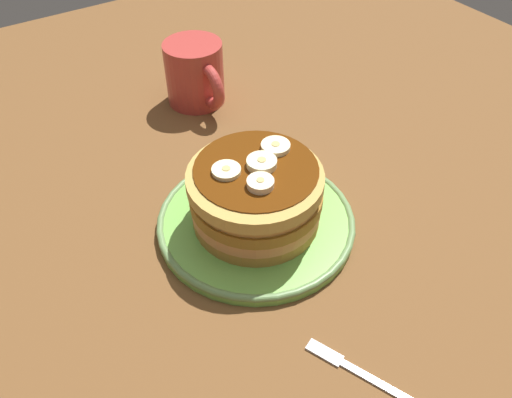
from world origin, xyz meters
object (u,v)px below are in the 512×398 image
object	(u,v)px
pancake_stack	(257,196)
plate	(256,221)
banana_slice_1	(260,184)
banana_slice_2	(226,171)
banana_slice_0	(262,163)
fork	(363,374)
coffee_mug	(196,73)
banana_slice_3	(276,147)

from	to	relation	value
pancake_stack	plate	bearing A→B (deg)	-178.06
pancake_stack	banana_slice_1	world-z (taller)	banana_slice_1
banana_slice_1	banana_slice_2	world-z (taller)	banana_slice_1
plate	banana_slice_0	distance (cm)	8.43
pancake_stack	banana_slice_2	xyz separation A→B (cm)	(-1.39, -2.96, 4.00)
pancake_stack	banana_slice_0	world-z (taller)	banana_slice_0
plate	banana_slice_2	size ratio (longest dim) A/B	7.40
plate	banana_slice_2	bearing A→B (deg)	-111.57
banana_slice_1	fork	world-z (taller)	banana_slice_1
plate	banana_slice_2	xyz separation A→B (cm)	(-1.17, -2.95, 8.25)
plate	coffee_mug	size ratio (longest dim) A/B	1.87
banana_slice_2	fork	xyz separation A→B (cm)	(22.11, 0.79, -8.78)
banana_slice_1	pancake_stack	bearing A→B (deg)	153.53
banana_slice_0	banana_slice_2	world-z (taller)	banana_slice_0
banana_slice_1	banana_slice_3	world-z (taller)	banana_slice_1
plate	banana_slice_0	bearing A→B (deg)	91.06
banana_slice_1	fork	bearing A→B (deg)	-3.09
pancake_stack	fork	world-z (taller)	pancake_stack
pancake_stack	banana_slice_1	size ratio (longest dim) A/B	5.50
coffee_mug	plate	bearing A→B (deg)	-14.75
fork	plate	bearing A→B (deg)	174.12
plate	coffee_mug	distance (cm)	28.33
pancake_stack	coffee_mug	bearing A→B (deg)	165.38
banana_slice_2	fork	world-z (taller)	banana_slice_2
banana_slice_0	plate	bearing A→B (deg)	-88.94
banana_slice_3	coffee_mug	distance (cm)	26.05
banana_slice_3	banana_slice_2	bearing A→B (deg)	-85.78
fork	banana_slice_1	bearing A→B (deg)	176.91
plate	fork	bearing A→B (deg)	-5.88
pancake_stack	banana_slice_3	xyz separation A→B (cm)	(-1.88, 3.66, 4.04)
banana_slice_2	banana_slice_3	bearing A→B (deg)	94.22
plate	pancake_stack	size ratio (longest dim) A/B	1.48
banana_slice_3	pancake_stack	bearing A→B (deg)	-62.78
plate	pancake_stack	xyz separation A→B (cm)	(0.23, 0.01, 4.25)
coffee_mug	banana_slice_0	bearing A→B (deg)	-13.33
banana_slice_0	fork	xyz separation A→B (cm)	(20.96, -2.88, -8.93)
banana_slice_1	fork	size ratio (longest dim) A/B	0.23
coffee_mug	pancake_stack	bearing A→B (deg)	-14.62
fork	banana_slice_3	bearing A→B (deg)	165.55
banana_slice_0	banana_slice_2	xyz separation A→B (cm)	(-1.15, -3.67, -0.16)
banana_slice_0	fork	size ratio (longest dim) A/B	0.26
plate	banana_slice_3	world-z (taller)	banana_slice_3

